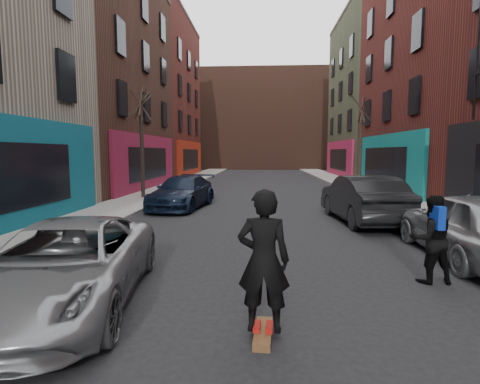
# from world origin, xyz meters

# --- Properties ---
(sidewalk_left) EXTENTS (2.50, 84.00, 0.13)m
(sidewalk_left) POSITION_xyz_m (-6.25, 30.00, 0.07)
(sidewalk_left) COLOR gray
(sidewalk_left) RESTS_ON ground
(sidewalk_right) EXTENTS (2.50, 84.00, 0.13)m
(sidewalk_right) POSITION_xyz_m (6.25, 30.00, 0.07)
(sidewalk_right) COLOR gray
(sidewalk_right) RESTS_ON ground
(building_far) EXTENTS (40.00, 10.00, 14.00)m
(building_far) POSITION_xyz_m (0.00, 56.00, 7.00)
(building_far) COLOR #47281E
(building_far) RESTS_ON ground
(tree_left_far) EXTENTS (2.00, 2.00, 6.50)m
(tree_left_far) POSITION_xyz_m (-6.20, 18.00, 3.38)
(tree_left_far) COLOR black
(tree_left_far) RESTS_ON sidewalk_left
(tree_right_far) EXTENTS (2.00, 2.00, 6.80)m
(tree_right_far) POSITION_xyz_m (6.20, 24.00, 3.53)
(tree_right_far) COLOR black
(tree_right_far) RESTS_ON sidewalk_right
(parked_left_far) EXTENTS (2.83, 5.02, 1.32)m
(parked_left_far) POSITION_xyz_m (-3.20, 4.87, 0.66)
(parked_left_far) COLOR gray
(parked_left_far) RESTS_ON ground
(parked_left_end) EXTENTS (2.53, 4.99, 1.39)m
(parked_left_end) POSITION_xyz_m (-3.58, 15.28, 0.69)
(parked_left_end) COLOR black
(parked_left_end) RESTS_ON ground
(parked_right_far) EXTENTS (1.92, 4.65, 1.58)m
(parked_right_far) POSITION_xyz_m (4.57, 7.83, 0.79)
(parked_right_far) COLOR gray
(parked_right_far) RESTS_ON ground
(parked_right_end) EXTENTS (2.13, 5.07, 1.63)m
(parked_right_end) POSITION_xyz_m (3.35, 12.40, 0.81)
(parked_right_end) COLOR black
(parked_right_end) RESTS_ON ground
(skateboard) EXTENTS (0.27, 0.81, 0.10)m
(skateboard) POSITION_xyz_m (-0.10, 4.00, 0.05)
(skateboard) COLOR brown
(skateboard) RESTS_ON ground
(skateboarder) EXTENTS (0.70, 0.48, 1.86)m
(skateboarder) POSITION_xyz_m (-0.10, 4.00, 1.03)
(skateboarder) COLOR black
(skateboarder) RESTS_ON skateboard
(pedestrian) EXTENTS (0.85, 0.69, 1.64)m
(pedestrian) POSITION_xyz_m (3.00, 6.28, 0.83)
(pedestrian) COLOR black
(pedestrian) RESTS_ON ground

